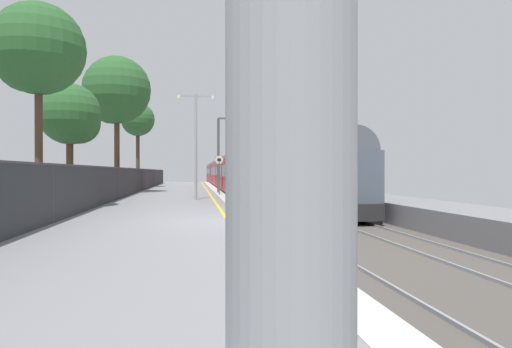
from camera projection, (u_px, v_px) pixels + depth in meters
name	position (u px, v px, depth m)	size (l,w,h in m)	color
ground	(324.00, 239.00, 14.73)	(17.40, 110.00, 1.21)	gray
commuter_train_at_platform	(227.00, 174.00, 50.31)	(2.83, 58.67, 3.81)	maroon
freight_train_adjacent_track	(271.00, 171.00, 46.42)	(2.60, 50.52, 4.62)	#232326
signal_gantry	(222.00, 146.00, 33.77)	(1.10, 0.24, 5.36)	#47474C
speed_limit_sign	(219.00, 169.00, 30.86)	(0.59, 0.08, 2.57)	#59595B
platform_lamp_mid	(196.00, 137.00, 25.22)	(2.00, 0.20, 5.64)	#93999E
platform_back_fence	(52.00, 192.00, 13.67)	(0.07, 99.00, 1.74)	#282B2D
background_tree_left	(36.00, 52.00, 18.57)	(3.59, 3.59, 8.11)	#473323
background_tree_centre	(115.00, 93.00, 33.38)	(4.74, 4.74, 9.64)	#473323
background_tree_right	(138.00, 121.00, 45.11)	(3.17, 3.17, 8.08)	#473323
background_tree_back	(72.00, 117.00, 24.71)	(3.18, 3.26, 6.09)	#473323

